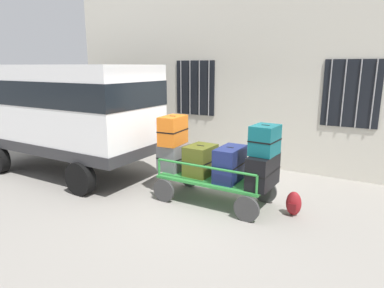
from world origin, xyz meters
The scene contains 12 objects.
ground_plane centered at (0.00, 0.00, 0.00)m, with size 40.00×40.00×0.00m, color gray.
building_wall centered at (0.00, 2.89, 2.50)m, with size 12.00×0.38×5.00m.
van centered at (-3.80, -0.10, 1.63)m, with size 4.60×2.09×2.63m.
luggage_cart centered at (0.21, -0.01, 0.40)m, with size 2.18×1.04×0.51m.
cart_railing centered at (0.21, -0.01, 0.79)m, with size 2.05×0.90×0.34m.
suitcase_left_bottom centered at (-0.75, 0.01, 0.77)m, with size 0.53×0.60×0.54m.
suitcase_left_middle centered at (-0.75, 0.00, 1.33)m, with size 0.44×0.68×0.58m.
suitcase_midleft_bottom centered at (-0.11, 0.00, 0.80)m, with size 0.51×0.65×0.59m.
suitcase_center_bottom centered at (0.53, -0.03, 0.82)m, with size 0.41×0.74×0.64m.
suitcase_midright_bottom centered at (1.17, -0.03, 0.80)m, with size 0.40×0.81×0.59m.
suitcase_midright_middle centered at (1.17, -0.01, 1.35)m, with size 0.45×0.57×0.52m.
backpack centered at (1.70, 0.16, 0.22)m, with size 0.27×0.22×0.44m.
Camera 1 is at (2.98, -5.58, 2.61)m, focal length 31.59 mm.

